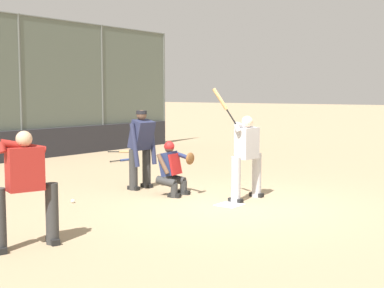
{
  "coord_description": "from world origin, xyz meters",
  "views": [
    {
      "loc": [
        8.08,
        5.26,
        2.05
      ],
      "look_at": [
        -0.18,
        -1.0,
        1.05
      ],
      "focal_mm": 50.0,
      "sensor_mm": 36.0,
      "label": 1
    }
  ],
  "objects_px": {
    "fielding_glove_on_dirt": "(14,163)",
    "batter_on_deck": "(24,185)",
    "batter_at_plate": "(246,154)",
    "umpire_home": "(141,147)",
    "baseball_loose": "(73,201)",
    "catcher_behind_plate": "(173,167)",
    "spare_bat_by_padding": "(125,160)",
    "spare_bat_near_backstop": "(125,152)"
  },
  "relations": [
    {
      "from": "umpire_home",
      "to": "fielding_glove_on_dirt",
      "type": "xyz_separation_m",
      "value": [
        -0.63,
        -5.47,
        -0.85
      ]
    },
    {
      "from": "spare_bat_by_padding",
      "to": "fielding_glove_on_dirt",
      "type": "relative_size",
      "value": 3.21
    },
    {
      "from": "catcher_behind_plate",
      "to": "fielding_glove_on_dirt",
      "type": "distance_m",
      "value": 6.52
    },
    {
      "from": "fielding_glove_on_dirt",
      "to": "spare_bat_by_padding",
      "type": "bearing_deg",
      "value": 143.09
    },
    {
      "from": "fielding_glove_on_dirt",
      "to": "baseball_loose",
      "type": "xyz_separation_m",
      "value": [
        2.49,
        5.43,
        -0.01
      ]
    },
    {
      "from": "umpire_home",
      "to": "fielding_glove_on_dirt",
      "type": "distance_m",
      "value": 5.57
    },
    {
      "from": "catcher_behind_plate",
      "to": "batter_at_plate",
      "type": "bearing_deg",
      "value": 101.25
    },
    {
      "from": "batter_on_deck",
      "to": "fielding_glove_on_dirt",
      "type": "relative_size",
      "value": 7.66
    },
    {
      "from": "catcher_behind_plate",
      "to": "fielding_glove_on_dirt",
      "type": "height_order",
      "value": "catcher_behind_plate"
    },
    {
      "from": "umpire_home",
      "to": "fielding_glove_on_dirt",
      "type": "height_order",
      "value": "umpire_home"
    },
    {
      "from": "batter_at_plate",
      "to": "umpire_home",
      "type": "relative_size",
      "value": 1.27
    },
    {
      "from": "catcher_behind_plate",
      "to": "umpire_home",
      "type": "height_order",
      "value": "umpire_home"
    },
    {
      "from": "batter_on_deck",
      "to": "spare_bat_by_padding",
      "type": "relative_size",
      "value": 2.38
    },
    {
      "from": "batter_on_deck",
      "to": "baseball_loose",
      "type": "height_order",
      "value": "batter_on_deck"
    },
    {
      "from": "spare_bat_by_padding",
      "to": "batter_at_plate",
      "type": "bearing_deg",
      "value": -107.09
    },
    {
      "from": "batter_at_plate",
      "to": "spare_bat_near_backstop",
      "type": "distance_m",
      "value": 8.76
    },
    {
      "from": "spare_bat_near_backstop",
      "to": "spare_bat_by_padding",
      "type": "height_order",
      "value": "same"
    },
    {
      "from": "batter_on_deck",
      "to": "spare_bat_by_padding",
      "type": "distance_m",
      "value": 9.06
    },
    {
      "from": "batter_at_plate",
      "to": "catcher_behind_plate",
      "type": "xyz_separation_m",
      "value": [
        0.51,
        -1.4,
        -0.31
      ]
    },
    {
      "from": "baseball_loose",
      "to": "catcher_behind_plate",
      "type": "bearing_deg",
      "value": 149.26
    },
    {
      "from": "spare_bat_near_backstop",
      "to": "baseball_loose",
      "type": "xyz_separation_m",
      "value": [
        6.62,
        5.11,
        0.0
      ]
    },
    {
      "from": "batter_at_plate",
      "to": "fielding_glove_on_dirt",
      "type": "height_order",
      "value": "batter_at_plate"
    },
    {
      "from": "batter_at_plate",
      "to": "fielding_glove_on_dirt",
      "type": "xyz_separation_m",
      "value": [
        -0.27,
        -7.85,
        -0.83
      ]
    },
    {
      "from": "catcher_behind_plate",
      "to": "spare_bat_by_padding",
      "type": "distance_m",
      "value": 5.65
    },
    {
      "from": "fielding_glove_on_dirt",
      "to": "baseball_loose",
      "type": "bearing_deg",
      "value": 65.42
    },
    {
      "from": "spare_bat_near_backstop",
      "to": "spare_bat_by_padding",
      "type": "xyz_separation_m",
      "value": [
        1.6,
        1.58,
        0.0
      ]
    },
    {
      "from": "baseball_loose",
      "to": "batter_at_plate",
      "type": "bearing_deg",
      "value": 132.51
    },
    {
      "from": "batter_at_plate",
      "to": "umpire_home",
      "type": "height_order",
      "value": "batter_at_plate"
    },
    {
      "from": "umpire_home",
      "to": "batter_on_deck",
      "type": "distance_m",
      "value": 4.49
    },
    {
      "from": "baseball_loose",
      "to": "fielding_glove_on_dirt",
      "type": "bearing_deg",
      "value": -114.58
    },
    {
      "from": "batter_at_plate",
      "to": "spare_bat_by_padding",
      "type": "bearing_deg",
      "value": -112.83
    },
    {
      "from": "spare_bat_by_padding",
      "to": "baseball_loose",
      "type": "height_order",
      "value": "baseball_loose"
    },
    {
      "from": "batter_at_plate",
      "to": "fielding_glove_on_dirt",
      "type": "bearing_deg",
      "value": -89.5
    },
    {
      "from": "spare_bat_near_backstop",
      "to": "baseball_loose",
      "type": "distance_m",
      "value": 8.37
    },
    {
      "from": "umpire_home",
      "to": "baseball_loose",
      "type": "xyz_separation_m",
      "value": [
        1.86,
        -0.03,
        -0.87
      ]
    },
    {
      "from": "batter_at_plate",
      "to": "batter_on_deck",
      "type": "relative_size",
      "value": 1.0
    },
    {
      "from": "batter_on_deck",
      "to": "batter_at_plate",
      "type": "bearing_deg",
      "value": -169.66
    },
    {
      "from": "catcher_behind_plate",
      "to": "spare_bat_near_backstop",
      "type": "distance_m",
      "value": 7.87
    },
    {
      "from": "fielding_glove_on_dirt",
      "to": "baseball_loose",
      "type": "height_order",
      "value": "fielding_glove_on_dirt"
    },
    {
      "from": "spare_bat_by_padding",
      "to": "fielding_glove_on_dirt",
      "type": "bearing_deg",
      "value": 151.31
    },
    {
      "from": "fielding_glove_on_dirt",
      "to": "batter_on_deck",
      "type": "bearing_deg",
      "value": 56.46
    },
    {
      "from": "spare_bat_by_padding",
      "to": "baseball_loose",
      "type": "distance_m",
      "value": 6.14
    }
  ]
}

